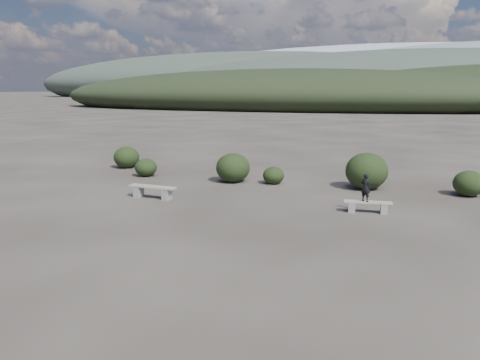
% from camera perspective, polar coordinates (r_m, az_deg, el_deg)
% --- Properties ---
extents(ground, '(1200.00, 1200.00, 0.00)m').
position_cam_1_polar(ground, '(13.97, -6.84, -6.88)').
color(ground, '#2A2521').
rests_on(ground, ground).
extents(bench_left, '(2.01, 0.47, 0.50)m').
position_cam_1_polar(bench_left, '(18.89, -10.62, -1.31)').
color(bench_left, gray).
rests_on(bench_left, ground).
extents(bench_right, '(1.68, 0.62, 0.41)m').
position_cam_1_polar(bench_right, '(17.01, 15.31, -3.07)').
color(bench_right, gray).
rests_on(bench_right, ground).
extents(seated_person, '(0.43, 0.37, 1.00)m').
position_cam_1_polar(seated_person, '(16.86, 15.08, -0.88)').
color(seated_person, black).
rests_on(seated_person, bench_right).
extents(shrub_a, '(1.09, 1.09, 0.89)m').
position_cam_1_polar(shrub_a, '(23.74, -11.40, 1.52)').
color(shrub_a, black).
rests_on(shrub_a, ground).
extents(shrub_b, '(1.59, 1.59, 1.36)m').
position_cam_1_polar(shrub_b, '(21.77, -0.86, 1.52)').
color(shrub_b, black).
rests_on(shrub_b, ground).
extents(shrub_c, '(0.99, 0.99, 0.79)m').
position_cam_1_polar(shrub_c, '(21.45, 4.10, 0.57)').
color(shrub_c, black).
rests_on(shrub_c, ground).
extents(shrub_d, '(1.82, 1.82, 1.59)m').
position_cam_1_polar(shrub_d, '(20.96, 15.18, 1.07)').
color(shrub_d, black).
rests_on(shrub_d, ground).
extents(shrub_e, '(1.26, 1.26, 1.05)m').
position_cam_1_polar(shrub_e, '(21.07, 26.16, -0.38)').
color(shrub_e, black).
rests_on(shrub_e, ground).
extents(shrub_f, '(1.40, 1.40, 1.18)m').
position_cam_1_polar(shrub_f, '(26.51, -13.67, 2.72)').
color(shrub_f, black).
rests_on(shrub_f, ground).
extents(mountain_ridges, '(500.00, 400.00, 56.00)m').
position_cam_1_polar(mountain_ridges, '(351.08, 19.51, 11.48)').
color(mountain_ridges, black).
rests_on(mountain_ridges, ground).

